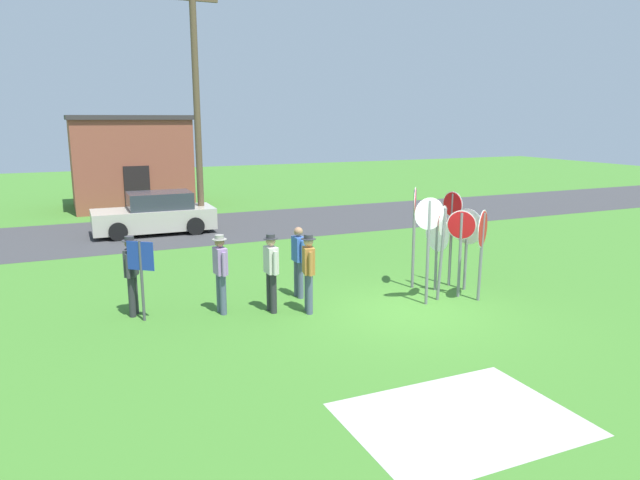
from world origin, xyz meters
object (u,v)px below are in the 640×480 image
object	(u,v)px
stop_sign_far_back	(429,233)
stop_sign_rear_left	(467,235)
parked_car_on_street	(155,215)
stop_sign_leaning_right	(482,239)
person_in_teal	(299,258)
stop_sign_low_front	(414,221)
info_panel_leftmost	(141,267)
stop_sign_leaning_left	(437,239)
stop_sign_tallest	(461,239)
person_on_left	(309,269)
person_in_dark_shirt	(271,268)
person_in_blue	(221,269)
utility_pole	(197,105)
stop_sign_rear_right	(452,223)
person_holding_notes	(132,271)
stop_sign_nearest	(442,237)

from	to	relation	value
stop_sign_far_back	stop_sign_rear_left	bearing A→B (deg)	20.93
parked_car_on_street	stop_sign_leaning_right	distance (m)	12.69
stop_sign_far_back	person_in_teal	bearing A→B (deg)	145.42
stop_sign_leaning_right	stop_sign_far_back	bearing A→B (deg)	168.05
stop_sign_rear_left	stop_sign_low_front	xyz separation A→B (m)	(-1.08, 0.67, 0.32)
info_panel_leftmost	stop_sign_leaning_left	bearing A→B (deg)	-5.30
stop_sign_tallest	person_on_left	xyz separation A→B (m)	(-3.70, 0.39, -0.42)
parked_car_on_street	info_panel_leftmost	bearing A→B (deg)	-100.05
stop_sign_rear_left	person_in_dark_shirt	xyz separation A→B (m)	(-4.92, 0.36, -0.40)
stop_sign_leaning_left	info_panel_leftmost	xyz separation A→B (m)	(-6.87, 0.64, -0.11)
parked_car_on_street	stop_sign_far_back	world-z (taller)	stop_sign_far_back
stop_sign_low_front	person_on_left	distance (m)	3.27
person_in_blue	info_panel_leftmost	xyz separation A→B (m)	(-1.61, 0.19, 0.19)
utility_pole	stop_sign_leaning_right	size ratio (longest dim) A/B	4.15
info_panel_leftmost	person_in_blue	bearing A→B (deg)	-6.85
stop_sign_low_front	person_in_teal	size ratio (longest dim) A/B	1.50
person_in_blue	stop_sign_rear_left	bearing A→B (deg)	-6.78
person_in_teal	person_on_left	xyz separation A→B (m)	(-0.22, -1.12, 0.03)
stop_sign_low_front	stop_sign_leaning_right	bearing A→B (deg)	-61.08
person_in_dark_shirt	person_in_teal	bearing A→B (deg)	38.45
stop_sign_tallest	person_in_dark_shirt	world-z (taller)	stop_sign_tallest
person_in_blue	stop_sign_tallest	bearing A→B (deg)	-11.64
stop_sign_tallest	stop_sign_leaning_left	distance (m)	0.71
stop_sign_leaning_right	person_in_blue	distance (m)	5.93
stop_sign_low_front	stop_sign_rear_right	size ratio (longest dim) A/B	1.05
stop_sign_low_front	person_in_dark_shirt	bearing A→B (deg)	-175.39
stop_sign_leaning_left	stop_sign_low_front	xyz separation A→B (m)	(-0.40, 0.40, 0.43)
parked_car_on_street	person_holding_notes	size ratio (longest dim) A/B	2.49
stop_sign_tallest	stop_sign_nearest	bearing A→B (deg)	-175.53
utility_pole	person_holding_notes	size ratio (longest dim) A/B	5.10
utility_pole	person_in_dark_shirt	xyz separation A→B (m)	(-0.77, -10.17, -3.63)
stop_sign_leaning_left	person_holding_notes	bearing A→B (deg)	171.21
stop_sign_rear_right	info_panel_leftmost	distance (m)	7.46
utility_pole	person_in_blue	bearing A→B (deg)	-100.35
person_in_blue	person_on_left	world-z (taller)	same
stop_sign_tallest	stop_sign_low_front	distance (m)	1.26
person_holding_notes	info_panel_leftmost	world-z (taller)	person_holding_notes
stop_sign_nearest	person_on_left	xyz separation A→B (m)	(-3.13, 0.44, -0.52)
stop_sign_rear_left	stop_sign_rear_right	bearing A→B (deg)	104.49
stop_sign_leaning_left	stop_sign_low_front	world-z (taller)	stop_sign_low_front
stop_sign_nearest	person_on_left	world-z (taller)	stop_sign_nearest
stop_sign_nearest	person_in_dark_shirt	world-z (taller)	stop_sign_nearest
stop_sign_low_front	person_in_dark_shirt	xyz separation A→B (m)	(-3.83, -0.31, -0.72)
person_in_dark_shirt	stop_sign_rear_left	bearing A→B (deg)	-4.15
stop_sign_far_back	stop_sign_leaning_right	bearing A→B (deg)	-11.95
utility_pole	stop_sign_tallest	xyz separation A→B (m)	(3.65, -10.94, -3.21)
parked_car_on_street	person_in_teal	xyz separation A→B (m)	(1.88, -9.40, 0.26)
person_in_teal	stop_sign_leaning_right	bearing A→B (deg)	-27.71
stop_sign_leaning_right	person_in_teal	world-z (taller)	stop_sign_leaning_right
stop_sign_leaning_left	stop_sign_leaning_right	distance (m)	1.22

